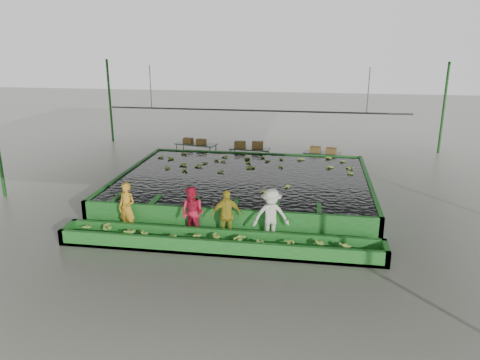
% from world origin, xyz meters
% --- Properties ---
extents(ground, '(80.00, 80.00, 0.00)m').
position_xyz_m(ground, '(0.00, 0.00, 0.00)').
color(ground, slate).
rests_on(ground, ground).
extents(shed_roof, '(20.00, 22.00, 0.04)m').
position_xyz_m(shed_roof, '(0.00, 0.00, 5.00)').
color(shed_roof, gray).
rests_on(shed_roof, shed_posts).
extents(shed_posts, '(20.00, 22.00, 5.00)m').
position_xyz_m(shed_posts, '(0.00, 0.00, 2.50)').
color(shed_posts, '#1B541B').
rests_on(shed_posts, ground).
extents(flotation_tank, '(10.00, 8.00, 0.90)m').
position_xyz_m(flotation_tank, '(0.00, 1.50, 0.45)').
color(flotation_tank, '#237326').
rests_on(flotation_tank, ground).
extents(tank_water, '(9.70, 7.70, 0.00)m').
position_xyz_m(tank_water, '(0.00, 1.50, 0.85)').
color(tank_water, black).
rests_on(tank_water, flotation_tank).
extents(sorting_trough, '(10.00, 1.00, 0.50)m').
position_xyz_m(sorting_trough, '(0.00, -3.60, 0.25)').
color(sorting_trough, '#237326').
rests_on(sorting_trough, ground).
extents(cableway_rail, '(0.08, 0.08, 14.00)m').
position_xyz_m(cableway_rail, '(0.00, 5.00, 3.00)').
color(cableway_rail, '#59605B').
rests_on(cableway_rail, shed_roof).
extents(rail_hanger_left, '(0.04, 0.04, 2.00)m').
position_xyz_m(rail_hanger_left, '(-5.00, 5.00, 4.00)').
color(rail_hanger_left, '#59605B').
rests_on(rail_hanger_left, shed_roof).
extents(rail_hanger_right, '(0.04, 0.04, 2.00)m').
position_xyz_m(rail_hanger_right, '(5.00, 5.00, 4.00)').
color(rail_hanger_right, '#59605B').
rests_on(rail_hanger_right, shed_roof).
extents(worker_a, '(0.74, 0.60, 1.74)m').
position_xyz_m(worker_a, '(-3.23, -2.80, 0.87)').
color(worker_a, gold).
rests_on(worker_a, ground).
extents(worker_b, '(1.00, 0.90, 1.69)m').
position_xyz_m(worker_b, '(-1.02, -2.80, 0.85)').
color(worker_b, red).
rests_on(worker_b, ground).
extents(worker_c, '(1.06, 0.71, 1.67)m').
position_xyz_m(worker_c, '(0.08, -2.80, 0.83)').
color(worker_c, gold).
rests_on(worker_c, ground).
extents(worker_d, '(1.28, 0.93, 1.78)m').
position_xyz_m(worker_d, '(1.51, -2.80, 0.89)').
color(worker_d, silver).
rests_on(worker_d, ground).
extents(packing_table_left, '(2.25, 1.28, 0.96)m').
position_xyz_m(packing_table_left, '(-3.30, 6.70, 0.48)').
color(packing_table_left, '#59605B').
rests_on(packing_table_left, ground).
extents(packing_table_mid, '(2.05, 0.96, 0.91)m').
position_xyz_m(packing_table_mid, '(-0.43, 6.33, 0.45)').
color(packing_table_mid, '#59605B').
rests_on(packing_table_mid, ground).
extents(packing_table_right, '(1.89, 0.99, 0.82)m').
position_xyz_m(packing_table_right, '(3.17, 6.30, 0.41)').
color(packing_table_right, '#59605B').
rests_on(packing_table_right, ground).
extents(box_stack_left, '(1.27, 0.61, 0.26)m').
position_xyz_m(box_stack_left, '(-3.36, 6.61, 0.97)').
color(box_stack_left, brown).
rests_on(box_stack_left, packing_table_left).
extents(box_stack_mid, '(1.47, 0.50, 0.31)m').
position_xyz_m(box_stack_mid, '(-0.49, 6.39, 0.91)').
color(box_stack_mid, brown).
rests_on(box_stack_mid, packing_table_mid).
extents(box_stack_right, '(1.33, 0.62, 0.28)m').
position_xyz_m(box_stack_right, '(3.21, 6.22, 0.82)').
color(box_stack_right, brown).
rests_on(box_stack_right, packing_table_right).
extents(floating_bananas, '(9.22, 6.28, 0.13)m').
position_xyz_m(floating_bananas, '(0.00, 2.30, 0.85)').
color(floating_bananas, '#8CB93F').
rests_on(floating_bananas, tank_water).
extents(trough_bananas, '(9.42, 0.63, 0.13)m').
position_xyz_m(trough_bananas, '(0.00, -3.60, 0.40)').
color(trough_bananas, '#8CB93F').
rests_on(trough_bananas, sorting_trough).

